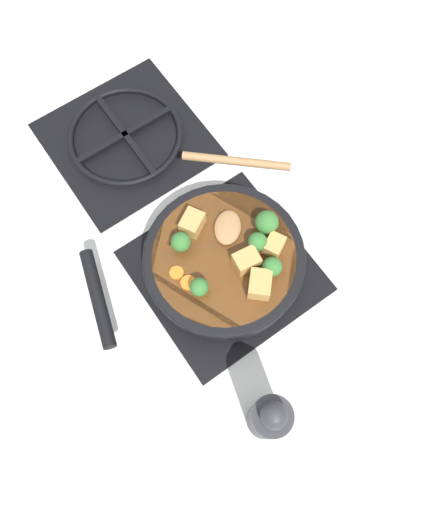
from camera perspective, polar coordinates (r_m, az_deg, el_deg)
The scene contains 17 objects.
ground_plane at distance 0.96m, azimuth -0.00°, elevation -1.73°, with size 2.40×2.40×0.00m, color silver.
front_burner_grate at distance 0.95m, azimuth -0.00°, elevation -1.50°, with size 0.31×0.31×0.03m.
rear_burner_grate at distance 1.10m, azimuth -11.15°, elevation 13.18°, with size 0.31×0.31×0.03m.
skillet_pan at distance 0.91m, azimuth -0.17°, elevation -0.61°, with size 0.41×0.30×0.06m.
wooden_spoon at distance 0.93m, azimuth 0.96°, elevation 7.43°, with size 0.21×0.22×0.02m.
tofu_cube_center_large at distance 0.85m, azimuth 4.12°, elevation -3.25°, with size 0.05×0.04×0.04m, color tan.
tofu_cube_near_handle at distance 0.89m, azimuth -3.64°, elevation 3.79°, with size 0.04×0.03×0.03m, color tan.
tofu_cube_east_chunk at distance 0.88m, azimuth 5.76°, elevation 1.21°, with size 0.04×0.03×0.03m, color tan.
tofu_cube_west_chunk at distance 0.86m, azimuth 2.59°, elevation -0.55°, with size 0.04×0.03×0.03m, color tan.
broccoli_floret_near_spoon at distance 0.85m, azimuth 5.54°, elevation -1.24°, with size 0.03×0.03×0.04m.
broccoli_floret_center_top at distance 0.87m, azimuth -4.95°, elevation 1.60°, with size 0.04×0.04×0.04m.
broccoli_floret_east_rim at distance 0.87m, azimuth 3.86°, elevation 1.62°, with size 0.03×0.03×0.04m.
broccoli_floret_west_rim at distance 0.88m, azimuth 4.99°, elevation 3.75°, with size 0.04×0.04×0.05m.
broccoli_floret_north_edge at distance 0.84m, azimuth -2.85°, elevation -3.57°, with size 0.03×0.03×0.04m.
carrot_slice_orange_thin at distance 0.87m, azimuth -4.10°, elevation -3.06°, with size 0.03×0.03×0.01m, color orange.
carrot_slice_near_center at distance 0.87m, azimuth -5.45°, elevation -1.91°, with size 0.02×0.02×0.01m, color orange.
pepper_mill at distance 0.83m, azimuth 5.14°, elevation -17.98°, with size 0.06×0.06×0.20m.
Camera 1 is at (-0.18, -0.25, 0.91)m, focal length 35.00 mm.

